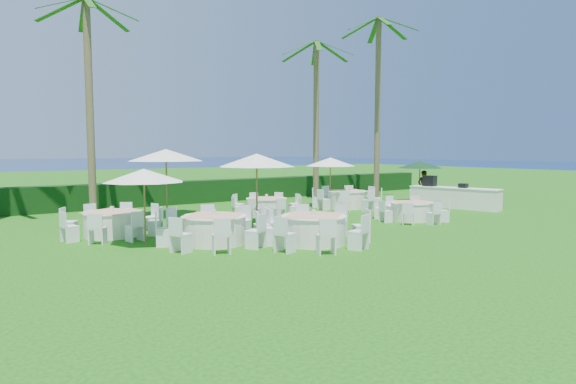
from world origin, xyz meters
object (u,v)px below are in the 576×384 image
object	(u,v)px
banquet_table_d	(112,223)
banquet_table_e	(267,206)
umbrella_a	(144,176)
umbrella_c	(166,155)
umbrella_b	(257,160)
banquet_table_a	(214,229)
staff_person	(423,187)
banquet_table_f	(347,199)
banquet_table_b	(314,229)
banquet_table_c	(412,211)
umbrella_d	(330,162)
buffet_table	(453,197)
umbrella_green	(420,165)

from	to	relation	value
banquet_table_d	banquet_table_e	xyz separation A→B (m)	(6.81, 1.28, -0.02)
umbrella_a	umbrella_c	distance (m)	6.19
umbrella_b	banquet_table_a	bearing A→B (deg)	-146.23
banquet_table_d	staff_person	bearing A→B (deg)	2.62
banquet_table_f	umbrella_b	size ratio (longest dim) A/B	1.21
umbrella_c	umbrella_a	bearing A→B (deg)	-116.35
banquet_table_b	banquet_table_f	world-z (taller)	banquet_table_b
umbrella_b	staff_person	bearing A→B (deg)	10.54
banquet_table_c	banquet_table_f	distance (m)	4.68
banquet_table_a	umbrella_d	size ratio (longest dim) A/B	1.39
banquet_table_c	banquet_table_f	world-z (taller)	banquet_table_f
banquet_table_c	banquet_table_d	xyz separation A→B (m)	(-10.93, 3.20, 0.04)
banquet_table_d	buffet_table	size ratio (longest dim) A/B	0.73
banquet_table_d	umbrella_b	xyz separation A→B (m)	(4.72, -1.41, 2.04)
buffet_table	banquet_table_b	bearing A→B (deg)	-163.53
banquet_table_d	banquet_table_e	size ratio (longest dim) A/B	1.06
umbrella_d	umbrella_green	distance (m)	5.36
umbrella_b	umbrella_green	size ratio (longest dim) A/B	1.18
banquet_table_a	umbrella_d	bearing A→B (deg)	30.89
banquet_table_e	umbrella_c	distance (m)	4.78
umbrella_b	umbrella_a	bearing A→B (deg)	-170.51
banquet_table_a	banquet_table_e	bearing A→B (deg)	43.54
banquet_table_e	banquet_table_d	bearing A→B (deg)	-169.33
umbrella_d	buffet_table	world-z (taller)	umbrella_d
banquet_table_c	banquet_table_e	bearing A→B (deg)	132.57
umbrella_c	banquet_table_b	bearing A→B (deg)	-79.40
umbrella_c	umbrella_d	xyz separation A→B (m)	(8.05, -1.11, -0.38)
banquet_table_a	umbrella_c	bearing A→B (deg)	81.79
banquet_table_b	banquet_table_d	xyz separation A→B (m)	(-4.67, 4.83, -0.03)
banquet_table_b	umbrella_d	world-z (taller)	umbrella_d
banquet_table_a	umbrella_d	distance (m)	10.62
banquet_table_a	umbrella_a	xyz separation A→B (m)	(-1.80, 0.96, 1.63)
banquet_table_e	umbrella_d	xyz separation A→B (m)	(4.37, 0.99, 1.84)
banquet_table_a	umbrella_a	bearing A→B (deg)	151.89
staff_person	banquet_table_e	bearing A→B (deg)	9.98
banquet_table_e	buffet_table	world-z (taller)	buffet_table
banquet_table_c	umbrella_green	size ratio (longest dim) A/B	1.26
banquet_table_e	buffet_table	size ratio (longest dim) A/B	0.69
umbrella_c	buffet_table	bearing A→B (deg)	-21.12
umbrella_c	staff_person	world-z (taller)	umbrella_c
banquet_table_d	buffet_table	distance (m)	15.93
banquet_table_e	umbrella_green	xyz separation A→B (m)	(9.58, -0.25, 1.65)
umbrella_b	umbrella_green	distance (m)	11.93
banquet_table_a	banquet_table_d	xyz separation A→B (m)	(-2.20, 3.10, -0.03)
umbrella_c	banquet_table_c	bearing A→B (deg)	-40.20
banquet_table_b	umbrella_b	world-z (taller)	umbrella_b
umbrella_b	buffet_table	world-z (taller)	umbrella_b
banquet_table_e	umbrella_b	bearing A→B (deg)	-127.81
banquet_table_c	banquet_table_e	size ratio (longest dim) A/B	0.97
banquet_table_f	staff_person	xyz separation A→B (m)	(4.78, -0.69, 0.43)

